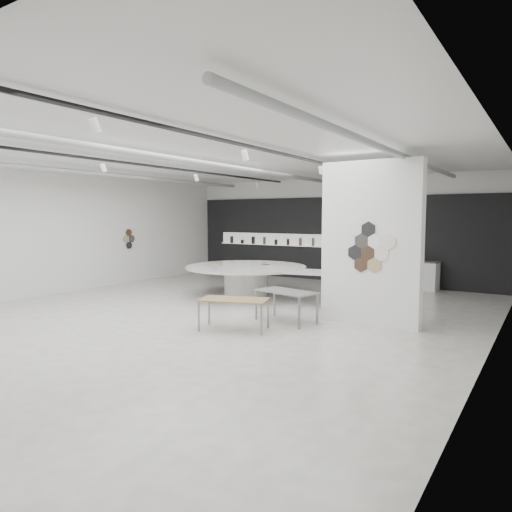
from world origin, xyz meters
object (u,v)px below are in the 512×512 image
Objects in this scene: partition_column at (371,243)px; kitchen_counter at (412,275)px; sample_table_wood at (234,301)px; display_island at (248,276)px; sample_table_stone at (286,294)px.

partition_column reaches higher than kitchen_counter.
kitchen_counter is (1.74, 7.60, -0.14)m from sample_table_wood.
partition_column is at bearing -82.56° from kitchen_counter.
display_island reaches higher than sample_table_stone.
partition_column is 0.72× the size of display_island.
partition_column is at bearing 26.97° from sample_table_stone.
sample_table_stone is at bearing -97.96° from kitchen_counter.
display_island is 3.47m from sample_table_stone.
sample_table_stone is at bearing -51.82° from display_island.
partition_column reaches higher than sample_table_wood.
partition_column is 2.13× the size of kitchen_counter.
display_island is at bearing 161.02° from partition_column.
display_island is at bearing 119.90° from sample_table_wood.
kitchen_counter reaches higher than sample_table_stone.
sample_table_wood is 1.35m from sample_table_stone.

